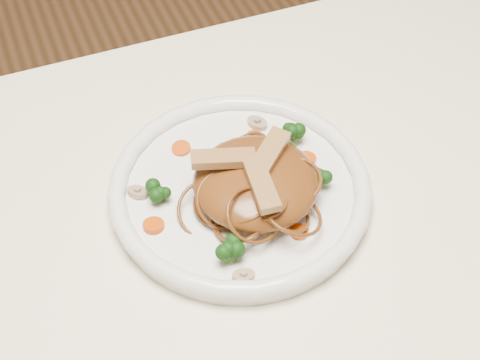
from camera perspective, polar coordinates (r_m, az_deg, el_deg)
name	(u,v)px	position (r m, az deg, el deg)	size (l,w,h in m)	color
table	(209,331)	(0.81, -2.50, -11.97)	(1.20, 0.80, 0.75)	white
plate	(240,193)	(0.79, 0.00, -1.06)	(0.29, 0.29, 0.02)	white
noodle_mound	(256,182)	(0.76, 1.28, -0.16)	(0.14, 0.14, 0.04)	brown
chicken_a	(269,153)	(0.75, 2.35, 2.20)	(0.07, 0.02, 0.01)	#A5844E
chicken_b	(223,158)	(0.74, -1.34, 1.73)	(0.07, 0.02, 0.01)	#A5844E
chicken_c	(262,186)	(0.72, 1.76, -0.45)	(0.07, 0.02, 0.01)	#A5844E
broccoli_0	(294,133)	(0.82, 4.34, 3.77)	(0.03, 0.03, 0.03)	#0F3D0C
broccoli_1	(158,190)	(0.77, -6.54, -0.82)	(0.03, 0.03, 0.03)	#0F3D0C
broccoli_2	(230,251)	(0.71, -0.84, -5.73)	(0.03, 0.03, 0.03)	#0F3D0C
broccoli_3	(318,176)	(0.78, 6.28, 0.30)	(0.03, 0.03, 0.03)	#0F3D0C
carrot_0	(254,137)	(0.83, 1.13, 3.45)	(0.02, 0.02, 0.01)	#D34907
carrot_1	(154,225)	(0.75, -6.93, -3.61)	(0.02, 0.02, 0.01)	#D34907
carrot_2	(307,158)	(0.81, 5.39, 1.75)	(0.02, 0.02, 0.01)	#D34907
carrot_3	(181,148)	(0.82, -4.74, 2.53)	(0.02, 0.02, 0.01)	#D34907
carrot_4	(299,232)	(0.74, 4.75, -4.15)	(0.02, 0.02, 0.01)	#D34907
mushroom_0	(243,276)	(0.71, 0.28, -7.69)	(0.02, 0.02, 0.01)	#B8AB8A
mushroom_1	(292,136)	(0.84, 4.19, 3.55)	(0.02, 0.02, 0.01)	#B8AB8A
mushroom_2	(138,192)	(0.78, -8.17, -0.97)	(0.02, 0.02, 0.01)	#B8AB8A
mushroom_3	(257,123)	(0.85, 1.39, 4.58)	(0.03, 0.03, 0.01)	#B8AB8A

